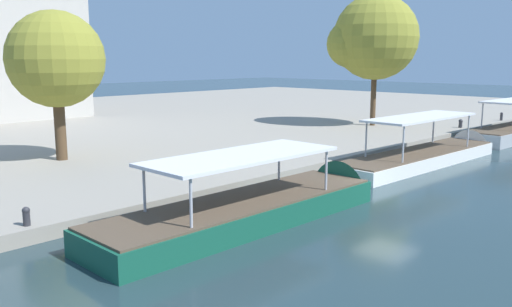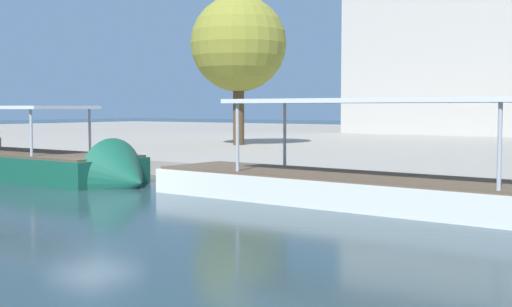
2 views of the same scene
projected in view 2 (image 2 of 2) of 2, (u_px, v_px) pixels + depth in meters
ground_plane at (93, 194)px, 21.29m from camera, size 220.00×220.00×0.00m
dock_promenade at (464, 142)px, 47.94m from camera, size 120.00×55.00×0.56m
tour_boat_1 at (22, 169)px, 26.50m from camera, size 13.83×3.36×3.97m
tour_boat_2 at (414, 197)px, 17.97m from camera, size 14.99×3.46×4.02m
tree_1 at (237, 45)px, 38.41m from camera, size 5.32×5.32×8.27m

